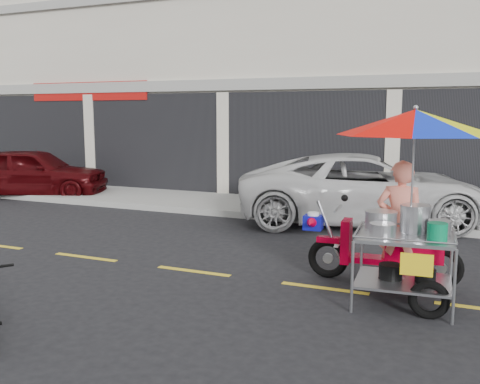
% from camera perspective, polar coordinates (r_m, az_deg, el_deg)
% --- Properties ---
extents(ground, '(90.00, 90.00, 0.00)m').
position_cam_1_polar(ground, '(7.42, 9.01, -10.12)').
color(ground, black).
extents(sidewalk, '(45.00, 3.00, 0.15)m').
position_cam_1_polar(sidewalk, '(12.66, 15.14, -2.22)').
color(sidewalk, gray).
rests_on(sidewalk, ground).
extents(centerline, '(42.00, 0.10, 0.01)m').
position_cam_1_polar(centerline, '(7.42, 9.01, -10.09)').
color(centerline, gold).
rests_on(centerline, ground).
extents(maroon_sedan, '(4.40, 3.01, 1.39)m').
position_cam_1_polar(maroon_sedan, '(16.16, -21.20, 1.98)').
color(maroon_sedan, '#350406').
rests_on(maroon_sedan, ground).
extents(white_pickup, '(5.85, 3.85, 1.49)m').
position_cam_1_polar(white_pickup, '(11.67, 13.32, 0.31)').
color(white_pickup, silver).
rests_on(white_pickup, ground).
extents(food_vendor_rig, '(2.52, 1.99, 2.45)m').
position_cam_1_polar(food_vendor_rig, '(7.01, 17.29, 1.38)').
color(food_vendor_rig, black).
rests_on(food_vendor_rig, ground).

